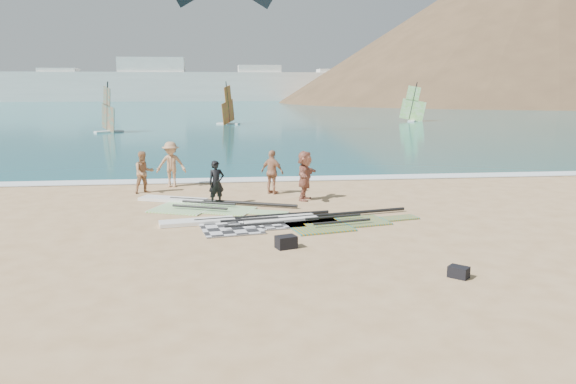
{
  "coord_description": "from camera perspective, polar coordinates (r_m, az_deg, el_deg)",
  "views": [
    {
      "loc": [
        -0.84,
        -13.28,
        4.3
      ],
      "look_at": [
        1.18,
        4.0,
        1.0
      ],
      "focal_mm": 35.0,
      "sensor_mm": 36.0,
      "label": 1
    }
  ],
  "objects": [
    {
      "name": "person_wetsuit",
      "position": [
        20.62,
        -7.29,
        0.92
      ],
      "size": [
        0.69,
        0.57,
        1.63
      ],
      "primitive_type": "imported",
      "rotation": [
        0.0,
        0.0,
        0.35
      ],
      "color": "black",
      "rests_on": "ground"
    },
    {
      "name": "sea",
      "position": [
        145.35,
        -6.41,
        8.98
      ],
      "size": [
        300.0,
        240.0,
        0.06
      ],
      "primitive_type": "cube",
      "color": "#0B4451",
      "rests_on": "ground"
    },
    {
      "name": "gear_bag_near",
      "position": [
        15.13,
        -0.19,
        -5.11
      ],
      "size": [
        0.62,
        0.53,
        0.34
      ],
      "primitive_type": "cube",
      "rotation": [
        0.0,
        0.0,
        0.32
      ],
      "color": "black",
      "rests_on": "ground"
    },
    {
      "name": "beachgoer_right",
      "position": [
        21.31,
        1.72,
        1.67
      ],
      "size": [
        1.14,
        1.84,
        1.89
      ],
      "primitive_type": "imported",
      "rotation": [
        0.0,
        0.0,
        1.21
      ],
      "color": "#A8644E",
      "rests_on": "ground"
    },
    {
      "name": "surf_line",
      "position": [
        25.95,
        -4.71,
        1.17
      ],
      "size": [
        300.0,
        1.2,
        0.04
      ],
      "primitive_type": "cube",
      "color": "white",
      "rests_on": "ground"
    },
    {
      "name": "beachgoer_mid",
      "position": [
        24.62,
        -11.79,
        2.76
      ],
      "size": [
        1.31,
        0.81,
        1.96
      ],
      "primitive_type": "imported",
      "rotation": [
        0.0,
        0.0,
        -0.07
      ],
      "color": "tan",
      "rests_on": "ground"
    },
    {
      "name": "windsurfer_centre",
      "position": [
        63.99,
        -6.11,
        8.06
      ],
      "size": [
        2.71,
        2.93,
        4.83
      ],
      "rotation": [
        0.0,
        0.0,
        -0.46
      ],
      "color": "white",
      "rests_on": "ground"
    },
    {
      "name": "rig_green",
      "position": [
        20.68,
        -9.19,
        -1.26
      ],
      "size": [
        5.86,
        3.88,
        0.2
      ],
      "rotation": [
        0.0,
        0.0,
        -0.4
      ],
      "color": "#5EC836",
      "rests_on": "ground"
    },
    {
      "name": "rig_grey",
      "position": [
        17.74,
        -5.41,
        -3.17
      ],
      "size": [
        5.69,
        2.68,
        0.2
      ],
      "rotation": [
        0.0,
        0.0,
        0.18
      ],
      "color": "black",
      "rests_on": "ground"
    },
    {
      "name": "windsurfer_left",
      "position": [
        54.98,
        -17.81,
        7.16
      ],
      "size": [
        2.59,
        2.71,
        4.74
      ],
      "rotation": [
        0.0,
        0.0,
        0.57
      ],
      "color": "white",
      "rests_on": "ground"
    },
    {
      "name": "beachgoer_left",
      "position": [
        23.45,
        -14.43,
        1.95
      ],
      "size": [
        1.02,
        0.93,
        1.71
      ],
      "primitive_type": "imported",
      "rotation": [
        0.0,
        0.0,
        0.43
      ],
      "color": "#AE7A51",
      "rests_on": "ground"
    },
    {
      "name": "windsurfer_right",
      "position": [
        70.6,
        12.55,
        8.11
      ],
      "size": [
        2.9,
        2.69,
        4.79
      ],
      "rotation": [
        0.0,
        0.0,
        1.11
      ],
      "color": "white",
      "rests_on": "ground"
    },
    {
      "name": "ground",
      "position": [
        13.99,
        -2.91,
        -7.18
      ],
      "size": [
        300.0,
        300.0,
        0.0
      ],
      "primitive_type": "plane",
      "color": "tan",
      "rests_on": "ground"
    },
    {
      "name": "rig_orange",
      "position": [
        18.0,
        3.14,
        -2.94
      ],
      "size": [
        5.84,
        2.91,
        0.2
      ],
      "rotation": [
        0.0,
        0.0,
        0.22
      ],
      "color": "orange",
      "rests_on": "ground"
    },
    {
      "name": "gear_bag_far",
      "position": [
        13.47,
        16.94,
        -7.78
      ],
      "size": [
        0.52,
        0.52,
        0.26
      ],
      "primitive_type": "cube",
      "rotation": [
        0.0,
        0.0,
        -0.77
      ],
      "color": "black",
      "rests_on": "ground"
    },
    {
      "name": "far_town",
      "position": [
        163.96,
        -12.08,
        10.58
      ],
      "size": [
        160.0,
        8.0,
        12.0
      ],
      "color": "white",
      "rests_on": "ground"
    },
    {
      "name": "beachgoer_back",
      "position": [
        22.53,
        -1.6,
        2.03
      ],
      "size": [
        1.08,
        1.01,
        1.78
      ],
      "primitive_type": "imported",
      "rotation": [
        0.0,
        0.0,
        2.44
      ],
      "color": "tan",
      "rests_on": "ground"
    },
    {
      "name": "headland_main",
      "position": [
        167.08,
        24.53,
        8.31
      ],
      "size": [
        143.0,
        143.0,
        45.0
      ],
      "primitive_type": "cone",
      "color": "brown",
      "rests_on": "ground"
    }
  ]
}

